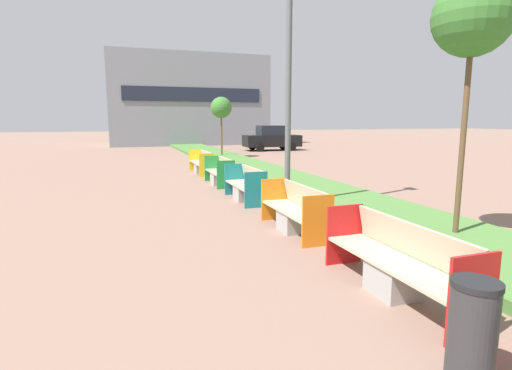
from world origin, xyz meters
TOP-DOWN VIEW (x-y plane):
  - planter_grass_strip at (3.20, 12.00)m, footprint 2.80×120.00m
  - building_backdrop at (4.00, 41.84)m, footprint 14.22×7.92m
  - bench_red_frame at (0.94, 6.79)m, footprint 0.65×2.46m
  - bench_orange_frame at (0.94, 9.94)m, footprint 0.65×2.15m
  - bench_teal_frame at (0.94, 13.28)m, footprint 0.65×2.04m
  - bench_green_frame at (0.94, 16.30)m, footprint 0.65×1.98m
  - bench_yellow_frame at (0.94, 19.52)m, footprint 0.65×2.38m
  - litter_bin at (0.36, 5.08)m, footprint 0.40×0.40m
  - street_lamp_post at (1.55, 11.77)m, footprint 0.24×0.44m
  - sapling_tree_near at (3.48, 8.33)m, footprint 1.36×1.36m
  - sapling_tree_far at (3.48, 26.15)m, footprint 1.25×1.25m
  - parked_car_distant at (8.50, 30.76)m, footprint 4.27×2.00m

SIDE VIEW (x-z plane):
  - planter_grass_strip at x=3.20m, z-range 0.00..0.18m
  - bench_green_frame at x=0.94m, z-range -0.11..0.83m
  - bench_teal_frame at x=0.94m, z-range -0.10..0.84m
  - bench_orange_frame at x=0.94m, z-range -0.10..0.84m
  - bench_yellow_frame at x=0.94m, z-range -0.09..0.85m
  - bench_red_frame at x=0.94m, z-range -0.09..0.85m
  - litter_bin at x=0.36m, z-range 0.00..0.93m
  - parked_car_distant at x=8.50m, z-range -0.02..1.84m
  - sapling_tree_far at x=3.48m, z-range 1.16..4.77m
  - sapling_tree_near at x=3.48m, z-range 1.63..6.31m
  - building_backdrop at x=4.00m, z-range 0.00..8.09m
  - street_lamp_post at x=1.55m, z-range 0.39..8.68m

